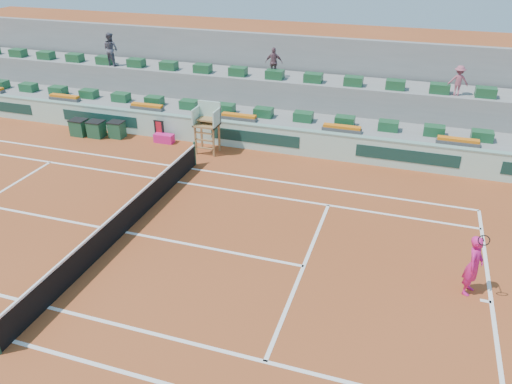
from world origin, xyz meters
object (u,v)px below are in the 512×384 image
player_bag (164,138)px  drink_cooler_a (117,129)px  tennis_player (474,265)px  umpire_chair (207,121)px

player_bag → drink_cooler_a: drink_cooler_a is taller
tennis_player → player_bag: bearing=151.2°
drink_cooler_a → tennis_player: 18.00m
player_bag → tennis_player: 15.77m
drink_cooler_a → player_bag: bearing=2.8°
player_bag → drink_cooler_a: 2.58m
umpire_chair → drink_cooler_a: bearing=177.2°
umpire_chair → tennis_player: 13.37m
drink_cooler_a → tennis_player: size_ratio=0.37×
player_bag → drink_cooler_a: bearing=-177.2°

